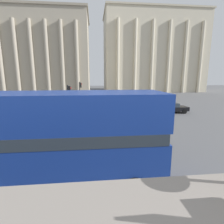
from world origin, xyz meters
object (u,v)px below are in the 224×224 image
traffic_light_far (80,92)px  pedestrian_grey (91,99)px  car_white (51,102)px  plaza_building_right (152,54)px  traffic_light_near (96,109)px  car_black (171,108)px  plaza_building_left (41,56)px  double_decker_bus (24,139)px  traffic_light_mid (69,99)px  pedestrian_blue (150,103)px

traffic_light_far → pedestrian_grey: 5.69m
car_white → pedestrian_grey: pedestrian_grey is taller
plaza_building_right → traffic_light_far: plaza_building_right is taller
car_white → traffic_light_far: bearing=126.7°
traffic_light_near → car_white: traffic_light_near is taller
pedestrian_grey → car_black: bearing=-55.9°
plaza_building_left → traffic_light_near: 40.45m
pedestrian_grey → car_white: bearing=161.1°
double_decker_bus → plaza_building_right: (23.13, 54.59, 10.47)m
plaza_building_left → car_black: bearing=-48.2°
double_decker_bus → traffic_light_far: bearing=82.8°
double_decker_bus → plaza_building_right: bearing=62.6°
double_decker_bus → plaza_building_right: 60.21m
traffic_light_mid → pedestrian_grey: size_ratio=2.30×
plaza_building_right → double_decker_bus: bearing=-113.0°
plaza_building_left → car_white: 22.21m
traffic_light_mid → car_white: 14.07m
plaza_building_left → car_black: (24.16, -27.01, -9.60)m
traffic_light_far → pedestrian_blue: bearing=-2.2°
double_decker_bus → car_white: size_ratio=2.71×
pedestrian_blue → car_white: bearing=143.4°
plaza_building_left → traffic_light_mid: 34.81m
plaza_building_right → pedestrian_grey: (-20.84, -30.96, -11.80)m
pedestrian_blue → pedestrian_grey: 10.49m
plaza_building_left → pedestrian_grey: size_ratio=14.46×
double_decker_bus → traffic_light_near: (2.99, 5.32, 0.22)m
car_white → car_black: bearing=146.4°
car_white → pedestrian_blue: bearing=151.0°
traffic_light_near → plaza_building_right: bearing=67.8°
traffic_light_far → pedestrian_blue: traffic_light_far is taller
double_decker_bus → plaza_building_left: size_ratio=0.45×
double_decker_bus → car_black: bearing=44.9°
plaza_building_left → pedestrian_blue: 34.21m
plaza_building_right → pedestrian_blue: size_ratio=18.47×
plaza_building_left → traffic_light_mid: plaza_building_left is taller
plaza_building_right → traffic_light_mid: 50.68m
traffic_light_near → traffic_light_far: (-2.10, 13.06, 0.12)m
traffic_light_mid → pedestrian_blue: (10.77, 7.51, -1.59)m
plaza_building_left → pedestrian_grey: plaza_building_left is taller
car_white → pedestrian_grey: 6.78m
traffic_light_mid → car_black: (13.00, 5.06, -1.93)m
traffic_light_mid → car_black: traffic_light_mid is taller
plaza_building_right → traffic_light_far: (-22.24, -36.22, -10.13)m
traffic_light_mid → pedestrian_blue: 13.23m
traffic_light_near → car_white: (-7.48, 18.22, -1.87)m
plaza_building_left → plaza_building_right: bearing=19.5°
traffic_light_far → car_black: traffic_light_far is taller
traffic_light_mid → traffic_light_far: 7.92m
double_decker_bus → pedestrian_blue: 21.19m
double_decker_bus → plaza_building_right: size_ratio=0.34×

